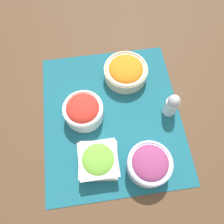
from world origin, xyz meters
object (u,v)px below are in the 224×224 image
(lettuce_bowl, at_px, (98,160))
(pepper_shaker, at_px, (172,105))
(onion_bowl, at_px, (149,164))
(tomato_bowl, at_px, (83,110))
(carrot_bowl, at_px, (126,71))

(lettuce_bowl, relative_size, pepper_shaker, 1.28)
(lettuce_bowl, distance_m, pepper_shaker, 0.29)
(onion_bowl, distance_m, pepper_shaker, 0.20)
(lettuce_bowl, bearing_deg, tomato_bowl, 10.13)
(pepper_shaker, bearing_deg, carrot_bowl, 37.79)
(pepper_shaker, bearing_deg, lettuce_bowl, 118.90)
(tomato_bowl, bearing_deg, pepper_shaker, -94.84)
(tomato_bowl, relative_size, carrot_bowl, 0.84)
(carrot_bowl, bearing_deg, tomato_bowl, 129.87)
(tomato_bowl, height_order, carrot_bowl, tomato_bowl)
(onion_bowl, height_order, carrot_bowl, onion_bowl)
(onion_bowl, xyz_separation_m, lettuce_bowl, (0.03, 0.14, -0.01))
(tomato_bowl, height_order, onion_bowl, onion_bowl)
(onion_bowl, xyz_separation_m, carrot_bowl, (0.33, 0.01, -0.01))
(onion_bowl, relative_size, carrot_bowl, 0.84)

